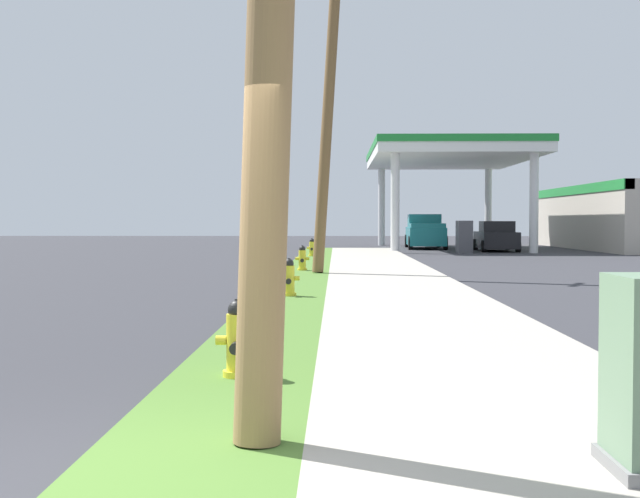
{
  "coord_description": "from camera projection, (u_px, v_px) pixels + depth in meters",
  "views": [
    {
      "loc": [
        1.62,
        -4.58,
        1.61
      ],
      "look_at": [
        1.21,
        15.46,
        0.91
      ],
      "focal_mm": 46.04,
      "sensor_mm": 36.0,
      "label": 1
    }
  ],
  "objects": [
    {
      "name": "grass_verge",
      "position": [
        175.0,
        494.0,
        4.65
      ],
      "size": [
        1.4,
        80.0,
        0.12
      ],
      "primitive_type": "cube",
      "color": "#4C752D",
      "rests_on": "ground"
    },
    {
      "name": "sidewalk_slab",
      "position": [
        583.0,
        497.0,
        4.6
      ],
      "size": [
        3.2,
        80.0,
        0.12
      ],
      "primitive_type": "cube",
      "color": "#A8A093",
      "rests_on": "ground"
    },
    {
      "name": "fire_hydrant_nearest",
      "position": [
        238.0,
        343.0,
        7.82
      ],
      "size": [
        0.42,
        0.38,
        0.74
      ],
      "color": "yellow",
      "rests_on": "grass_verge"
    },
    {
      "name": "fire_hydrant_second",
      "position": [
        289.0,
        279.0,
        16.2
      ],
      "size": [
        0.42,
        0.38,
        0.74
      ],
      "color": "yellow",
      "rests_on": "grass_verge"
    },
    {
      "name": "fire_hydrant_third",
      "position": [
        302.0,
        259.0,
        24.5
      ],
      "size": [
        0.42,
        0.37,
        0.74
      ],
      "color": "yellow",
      "rests_on": "grass_verge"
    },
    {
      "name": "fire_hydrant_fourth",
      "position": [
        312.0,
        248.0,
        34.15
      ],
      "size": [
        0.42,
        0.37,
        0.74
      ],
      "color": "yellow",
      "rests_on": "grass_verge"
    },
    {
      "name": "utility_pole_midground",
      "position": [
        328.0,
        111.0,
        23.69
      ],
      "size": [
        1.12,
        2.01,
        9.12
      ],
      "color": "brown",
      "rests_on": "grass_verge"
    },
    {
      "name": "gas_station_canopy",
      "position": [
        573.0,
        201.0,
        46.31
      ],
      "size": [
        16.56,
        16.69,
        5.79
      ],
      "color": "silver",
      "rests_on": "ground"
    },
    {
      "name": "car_black_by_near_pump",
      "position": [
        496.0,
        237.0,
        42.94
      ],
      "size": [
        2.13,
        4.58,
        1.57
      ],
      "color": "black",
      "rests_on": "ground"
    },
    {
      "name": "truck_teal_at_forecourt",
      "position": [
        425.0,
        233.0,
        46.97
      ],
      "size": [
        2.32,
        5.47,
        1.97
      ],
      "color": "#197075",
      "rests_on": "ground"
    }
  ]
}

